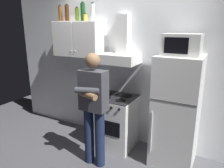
{
  "coord_description": "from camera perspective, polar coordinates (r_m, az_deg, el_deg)",
  "views": [
    {
      "loc": [
        1.43,
        -2.66,
        1.99
      ],
      "look_at": [
        0.0,
        0.0,
        1.15
      ],
      "focal_mm": 34.25,
      "sensor_mm": 36.0,
      "label": 1
    }
  ],
  "objects": [
    {
      "name": "ground_plane",
      "position": [
        3.62,
        0.0,
        -17.83
      ],
      "size": [
        7.0,
        7.0,
        0.0
      ],
      "primitive_type": "plane",
      "color": "#4C4C51"
    },
    {
      "name": "back_wall_tiled",
      "position": [
        3.62,
        4.52,
        5.3
      ],
      "size": [
        4.8,
        0.1,
        2.7
      ],
      "primitive_type": "cube",
      "color": "white",
      "rests_on": "ground_plane"
    },
    {
      "name": "upper_cabinet",
      "position": [
        3.81,
        -8.83,
        11.74
      ],
      "size": [
        0.9,
        0.37,
        0.6
      ],
      "color": "white"
    },
    {
      "name": "stove_oven",
      "position": [
        3.62,
        1.19,
        -9.96
      ],
      "size": [
        0.6,
        0.62,
        0.87
      ],
      "color": "white",
      "rests_on": "ground_plane"
    },
    {
      "name": "range_hood",
      "position": [
        3.4,
        2.28,
        8.89
      ],
      "size": [
        0.6,
        0.44,
        0.75
      ],
      "color": "white"
    },
    {
      "name": "refrigerator",
      "position": [
        3.19,
        16.72,
        -7.06
      ],
      "size": [
        0.6,
        0.62,
        1.6
      ],
      "color": "white",
      "rests_on": "ground_plane"
    },
    {
      "name": "microwave",
      "position": [
        2.99,
        18.2,
        9.98
      ],
      "size": [
        0.48,
        0.37,
        0.28
      ],
      "color": "silver",
      "rests_on": "refrigerator"
    },
    {
      "name": "person_standing",
      "position": [
        2.97,
        -4.98,
        -6.01
      ],
      "size": [
        0.38,
        0.33,
        1.64
      ],
      "color": "#192342",
      "rests_on": "ground_plane"
    },
    {
      "name": "bottle_vodka_clear",
      "position": [
        3.68,
        -5.17,
        18.54
      ],
      "size": [
        0.08,
        0.08,
        0.29
      ],
      "color": "silver",
      "rests_on": "upper_cabinet"
    },
    {
      "name": "bottle_beer_brown",
      "position": [
        4.01,
        -13.63,
        17.83
      ],
      "size": [
        0.06,
        0.06,
        0.27
      ],
      "color": "brown",
      "rests_on": "upper_cabinet"
    },
    {
      "name": "bottle_olive_oil",
      "position": [
        3.82,
        -9.28,
        17.88
      ],
      "size": [
        0.07,
        0.07,
        0.23
      ],
      "color": "#4C6B19",
      "rests_on": "upper_cabinet"
    },
    {
      "name": "bottle_wine_green",
      "position": [
        3.78,
        -7.77,
        18.51
      ],
      "size": [
        0.08,
        0.08,
        0.3
      ],
      "color": "#19471E",
      "rests_on": "upper_cabinet"
    },
    {
      "name": "bottle_rum_dark",
      "position": [
        3.91,
        -11.91,
        18.05
      ],
      "size": [
        0.07,
        0.07,
        0.28
      ],
      "color": "#47230F",
      "rests_on": "upper_cabinet"
    },
    {
      "name": "bottle_spice_jar",
      "position": [
        3.67,
        -7.16,
        17.23
      ],
      "size": [
        0.06,
        0.06,
        0.13
      ],
      "color": "gold",
      "rests_on": "upper_cabinet"
    }
  ]
}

